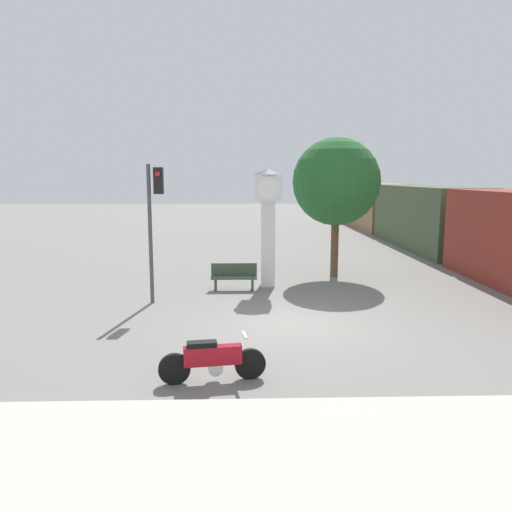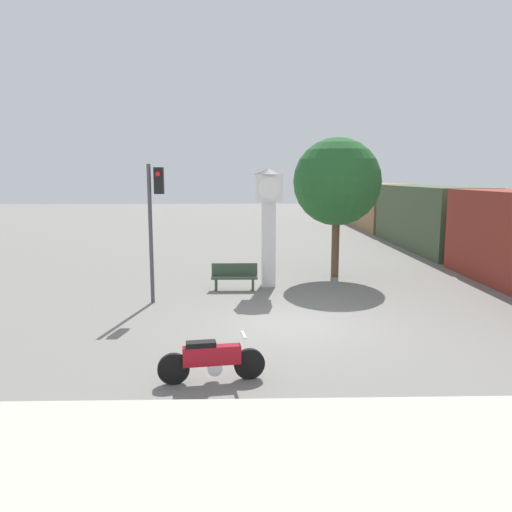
% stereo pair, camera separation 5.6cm
% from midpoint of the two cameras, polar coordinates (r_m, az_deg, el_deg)
% --- Properties ---
extents(ground_plane, '(120.00, 120.00, 0.00)m').
position_cam_midpoint_polar(ground_plane, '(13.43, 4.19, -7.91)').
color(ground_plane, slate).
extents(motorcycle, '(2.06, 0.53, 0.91)m').
position_cam_midpoint_polar(motorcycle, '(9.82, -4.94, -11.71)').
color(motorcycle, black).
rests_on(motorcycle, ground_plane).
extents(clock_tower, '(1.11, 1.11, 4.19)m').
position_cam_midpoint_polar(clock_tower, '(17.73, 1.54, 5.42)').
color(clock_tower, white).
rests_on(clock_tower, ground_plane).
extents(freight_train, '(2.80, 33.60, 3.40)m').
position_cam_midpoint_polar(freight_train, '(29.27, 19.03, 4.23)').
color(freight_train, maroon).
rests_on(freight_train, ground_plane).
extents(traffic_light, '(0.50, 0.35, 4.29)m').
position_cam_midpoint_polar(traffic_light, '(15.60, -11.41, 5.33)').
color(traffic_light, '#47474C').
rests_on(traffic_light, ground_plane).
extents(street_tree, '(3.38, 3.38, 5.41)m').
position_cam_midpoint_polar(street_tree, '(19.67, 9.32, 8.34)').
color(street_tree, brown).
rests_on(street_tree, ground_plane).
extents(bench, '(1.60, 0.44, 0.92)m').
position_cam_midpoint_polar(bench, '(17.41, -2.38, -2.29)').
color(bench, '#384C38').
rests_on(bench, ground_plane).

